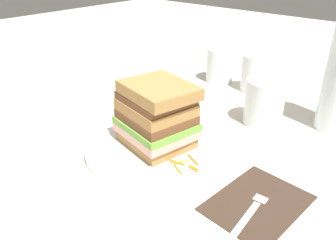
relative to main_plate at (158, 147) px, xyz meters
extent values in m
plane|color=beige|center=(0.00, 0.00, -0.01)|extent=(3.00, 3.00, 0.00)
cylinder|color=white|center=(0.00, 0.00, 0.00)|extent=(0.27, 0.27, 0.01)
cube|color=#A87A42|center=(0.00, 0.00, 0.02)|extent=(0.14, 0.13, 0.02)
cube|color=#E0A393|center=(0.00, 0.00, 0.04)|extent=(0.15, 0.14, 0.02)
cube|color=#6BA83D|center=(0.00, 0.00, 0.05)|extent=(0.15, 0.14, 0.01)
cube|color=brown|center=(0.00, 0.00, 0.06)|extent=(0.14, 0.13, 0.02)
cube|color=#A87A42|center=(0.00, 0.00, 0.08)|extent=(0.14, 0.13, 0.02)
cube|color=brown|center=(0.00, 0.00, 0.10)|extent=(0.13, 0.12, 0.01)
cube|color=#A87A42|center=(0.00, 0.00, 0.12)|extent=(0.14, 0.13, 0.03)
cylinder|color=orange|center=(-0.09, 0.03, 0.01)|extent=(0.00, 0.02, 0.00)
cylinder|color=orange|center=(-0.08, -0.01, 0.01)|extent=(0.01, 0.02, 0.00)
cylinder|color=orange|center=(-0.10, 0.02, 0.01)|extent=(0.03, 0.00, 0.00)
cylinder|color=orange|center=(-0.07, 0.02, 0.01)|extent=(0.02, 0.03, 0.00)
cylinder|color=orange|center=(-0.09, 0.02, 0.01)|extent=(0.02, 0.02, 0.00)
cylinder|color=orange|center=(-0.08, 0.02, 0.01)|extent=(0.02, 0.02, 0.00)
cylinder|color=orange|center=(-0.09, 0.01, 0.01)|extent=(0.02, 0.00, 0.00)
cylinder|color=orange|center=(0.07, -0.01, 0.01)|extent=(0.02, 0.02, 0.00)
cylinder|color=orange|center=(0.08, -0.04, 0.01)|extent=(0.03, 0.02, 0.00)
cylinder|color=orange|center=(0.08, 0.00, 0.01)|extent=(0.03, 0.02, 0.00)
cylinder|color=orange|center=(0.10, -0.02, 0.01)|extent=(0.02, 0.01, 0.00)
cylinder|color=orange|center=(0.07, -0.02, 0.01)|extent=(0.03, 0.01, 0.00)
cylinder|color=orange|center=(0.10, -0.02, 0.01)|extent=(0.02, 0.00, 0.00)
cylinder|color=orange|center=(0.06, -0.02, 0.01)|extent=(0.02, 0.01, 0.00)
cube|color=#38281E|center=(0.21, -0.01, -0.01)|extent=(0.13, 0.17, 0.00)
cube|color=silver|center=(0.22, -0.06, 0.00)|extent=(0.02, 0.11, 0.00)
cube|color=silver|center=(0.21, 0.00, 0.00)|extent=(0.02, 0.02, 0.00)
cylinder|color=silver|center=(0.22, 0.03, 0.00)|extent=(0.01, 0.04, 0.00)
cylinder|color=silver|center=(0.21, 0.03, 0.00)|extent=(0.01, 0.04, 0.00)
cylinder|color=silver|center=(0.21, 0.03, 0.00)|extent=(0.01, 0.04, 0.00)
cylinder|color=silver|center=(0.20, 0.03, 0.00)|extent=(0.01, 0.04, 0.00)
cube|color=silver|center=(-0.18, -0.04, -0.01)|extent=(0.02, 0.10, 0.00)
cube|color=silver|center=(-0.18, 0.06, -0.01)|extent=(0.02, 0.11, 0.00)
cylinder|color=white|center=(0.09, 0.24, 0.04)|extent=(0.08, 0.08, 0.10)
cylinder|color=orange|center=(0.09, 0.24, 0.03)|extent=(0.08, 0.08, 0.07)
cylinder|color=silver|center=(-0.01, 0.39, 0.04)|extent=(0.06, 0.06, 0.10)
cylinder|color=silver|center=(-0.12, 0.39, 0.04)|extent=(0.08, 0.08, 0.09)
camera|label=1|loc=(0.37, -0.39, 0.34)|focal=35.84mm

